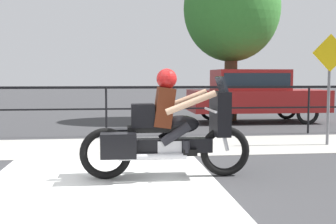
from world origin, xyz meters
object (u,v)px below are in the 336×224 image
(motorcycle, at_px, (166,130))
(parked_car, at_px, (254,93))
(street_sign, at_px, (330,75))
(tree_behind_sign, at_px, (232,9))

(motorcycle, distance_m, parked_car, 7.82)
(motorcycle, distance_m, street_sign, 4.53)
(motorcycle, distance_m, tree_behind_sign, 8.68)
(motorcycle, xyz_separation_m, parked_car, (3.57, 6.96, 0.26))
(parked_car, relative_size, street_sign, 1.82)
(street_sign, relative_size, tree_behind_sign, 0.43)
(motorcycle, height_order, tree_behind_sign, tree_behind_sign)
(tree_behind_sign, bearing_deg, street_sign, -81.92)
(parked_car, xyz_separation_m, street_sign, (0.15, -4.49, 0.54))
(motorcycle, bearing_deg, tree_behind_sign, 64.86)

